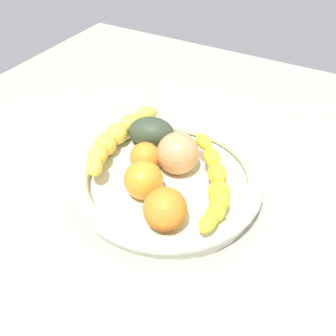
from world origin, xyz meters
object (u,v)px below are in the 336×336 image
Objects in this scene: banana_draped_left at (215,185)px; avocado_dark at (151,132)px; fruit_bowl at (168,179)px; orange_mid_left at (165,209)px; peach_blush at (177,153)px; banana_draped_right at (115,138)px; orange_front at (143,180)px; orange_mid_right at (145,157)px.

banana_draped_left is 18.52cm from avocado_dark.
orange_mid_left is (8.77, 4.37, 2.86)cm from fruit_bowl.
banana_draped_left is 2.77× the size of peach_blush.
orange_mid_left is 0.90× the size of peach_blush.
avocado_dark is (-5.20, 4.70, -0.15)cm from banana_draped_right.
orange_mid_left is at bearing 57.37° from orange_front.
orange_front is at bearing -21.99° from fruit_bowl.
orange_mid_left is 13.08cm from peach_blush.
fruit_bowl is 4.87× the size of orange_mid_left.
avocado_dark reaches higher than orange_mid_right.
orange_mid_right is (-1.03, -13.78, -0.51)cm from banana_draped_left.
orange_front is 0.87× the size of peach_blush.
avocado_dark reaches higher than banana_draped_right.
banana_draped_left is 21.59cm from banana_draped_right.
orange_mid_right is 0.61× the size of avocado_dark.
peach_blush is at bearing -159.84° from orange_mid_left.
orange_mid_right is at bearing -99.93° from fruit_bowl.
fruit_bowl is 1.42× the size of banana_draped_right.
fruit_bowl is at bearing -153.51° from orange_mid_left.
banana_draped_right is 3.10× the size of peach_blush.
avocado_dark is at bearing 137.88° from banana_draped_right.
banana_draped_right is 4.29× the size of orange_mid_right.
peach_blush is (-3.50, -0.13, 3.23)cm from fruit_bowl.
orange_front is 0.73× the size of avocado_dark.
banana_draped_right is at bearing -124.39° from orange_front.
avocado_dark is at bearing -143.29° from orange_mid_left.
orange_front is (4.61, -10.61, 0.02)cm from banana_draped_left.
orange_mid_left is 1.25× the size of orange_mid_right.
peach_blush reaches higher than orange_mid_right.
banana_draped_left is 3.83× the size of orange_mid_right.
orange_mid_left reaches higher than orange_mid_right.
banana_draped_right is (-2.78, -21.41, -0.25)cm from banana_draped_left.
orange_mid_left is at bearing -26.56° from banana_draped_left.
orange_mid_left is (11.42, 17.09, 0.41)cm from banana_draped_right.
avocado_dark is (-4.34, -7.89, -0.92)cm from peach_blush.
orange_mid_right is at bearing -150.65° from orange_front.
fruit_bowl is 4.40× the size of peach_blush.
fruit_bowl is 1.58× the size of banana_draped_left.
fruit_bowl is 4.77cm from peach_blush.
orange_mid_right is (-0.89, -5.09, 2.20)cm from fruit_bowl.
banana_draped_right is 3.44× the size of orange_mid_left.
banana_draped_left is 9.56cm from peach_blush.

